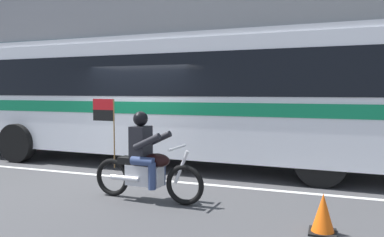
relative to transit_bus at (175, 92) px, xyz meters
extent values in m
plane|color=#3D3D3F|center=(-0.40, -1.19, -1.88)|extent=(60.00, 60.00, 0.00)
cube|color=gray|center=(-0.40, 3.91, -1.81)|extent=(28.00, 3.80, 0.15)
cube|color=silver|center=(-0.40, -1.79, -1.88)|extent=(26.60, 0.14, 0.01)
cube|color=gray|center=(-0.40, 6.21, 3.34)|extent=(28.00, 0.80, 10.44)
cube|color=#4C606B|center=(-0.40, 5.77, 1.77)|extent=(25.76, 0.10, 1.40)
cube|color=silver|center=(0.00, 0.01, -0.15)|extent=(13.32, 2.98, 2.70)
cube|color=black|center=(0.00, 0.01, 0.40)|extent=(12.26, 2.98, 0.96)
cube|color=#0F7247|center=(0.00, 0.01, -0.35)|extent=(13.06, 3.00, 0.28)
cube|color=#BABCC3|center=(0.00, 0.01, 1.26)|extent=(13.05, 2.84, 0.16)
cylinder|color=black|center=(-4.11, -1.17, -1.36)|extent=(1.04, 0.30, 1.04)
cylinder|color=black|center=(3.64, -1.17, -1.36)|extent=(1.04, 0.30, 1.04)
torus|color=black|center=(1.54, -3.25, -1.54)|extent=(0.69, 0.13, 0.69)
torus|color=black|center=(0.09, -3.17, -1.54)|extent=(0.69, 0.13, 0.69)
cube|color=silver|center=(0.76, -3.21, -1.44)|extent=(0.65, 0.31, 0.36)
ellipsoid|color=black|center=(1.01, -3.22, -1.16)|extent=(0.49, 0.31, 0.24)
cube|color=black|center=(0.56, -3.20, -1.20)|extent=(0.57, 0.29, 0.12)
cylinder|color=silver|center=(1.48, -3.25, -1.24)|extent=(0.28, 0.07, 0.58)
cylinder|color=silver|center=(1.40, -3.24, -0.92)|extent=(0.07, 0.64, 0.04)
cylinder|color=silver|center=(0.45, -3.35, -1.49)|extent=(0.55, 0.12, 0.09)
cube|color=black|center=(0.69, -3.21, -0.86)|extent=(0.30, 0.37, 0.56)
sphere|color=black|center=(0.69, -3.21, -0.45)|extent=(0.26, 0.26, 0.26)
cylinder|color=navy|center=(0.84, -3.03, -1.16)|extent=(0.43, 0.17, 0.15)
cylinder|color=navy|center=(1.02, -3.04, -1.40)|extent=(0.13, 0.13, 0.46)
cylinder|color=navy|center=(0.82, -3.39, -1.16)|extent=(0.43, 0.17, 0.15)
cylinder|color=navy|center=(1.00, -3.40, -1.40)|extent=(0.13, 0.13, 0.46)
cylinder|color=black|center=(0.94, -3.02, -0.82)|extent=(0.52, 0.14, 0.32)
cylinder|color=black|center=(0.92, -3.42, -0.82)|extent=(0.52, 0.14, 0.32)
cylinder|color=olive|center=(0.14, -3.18, -0.73)|extent=(0.02, 0.02, 1.25)
cube|color=red|center=(-0.09, -3.16, -0.21)|extent=(0.44, 0.04, 0.20)
cube|color=black|center=(-0.09, -3.16, -0.41)|extent=(0.44, 0.04, 0.20)
cylinder|color=red|center=(-6.40, 2.86, -1.44)|extent=(0.22, 0.22, 0.58)
sphere|color=red|center=(-6.40, 2.86, -1.08)|extent=(0.20, 0.20, 0.20)
cylinder|color=red|center=(-6.40, 2.72, -1.42)|extent=(0.09, 0.10, 0.09)
cone|color=#EA590F|center=(3.75, -3.80, -1.61)|extent=(0.32, 0.32, 0.55)
cube|color=black|center=(3.75, -3.80, -1.87)|extent=(0.36, 0.36, 0.03)
camera|label=1|loc=(3.81, -9.12, 0.04)|focal=35.62mm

